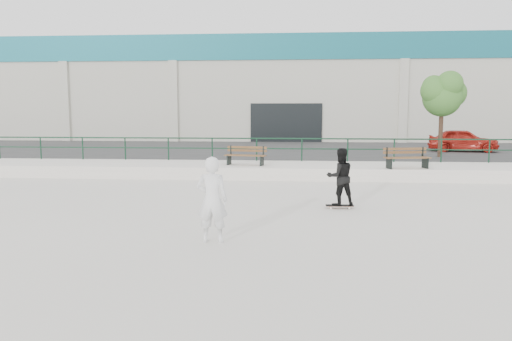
# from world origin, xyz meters

# --- Properties ---
(ground) EXTENTS (120.00, 120.00, 0.00)m
(ground) POSITION_xyz_m (0.00, 0.00, 0.00)
(ground) COLOR silver
(ground) RESTS_ON ground
(ledge) EXTENTS (30.00, 3.00, 0.50)m
(ledge) POSITION_xyz_m (0.00, 9.50, 0.25)
(ledge) COLOR silver
(ledge) RESTS_ON ground
(parking_strip) EXTENTS (60.00, 14.00, 0.50)m
(parking_strip) POSITION_xyz_m (0.00, 18.00, 0.25)
(parking_strip) COLOR #323232
(parking_strip) RESTS_ON ground
(railing) EXTENTS (28.00, 0.06, 1.03)m
(railing) POSITION_xyz_m (-0.00, 10.80, 1.24)
(railing) COLOR #133623
(railing) RESTS_ON ledge
(commercial_building) EXTENTS (44.20, 16.33, 8.00)m
(commercial_building) POSITION_xyz_m (-0.00, 31.99, 4.58)
(commercial_building) COLOR #B3B0A1
(commercial_building) RESTS_ON ground
(bench_left) EXTENTS (1.75, 0.80, 0.78)m
(bench_left) POSITION_xyz_m (-1.32, 9.11, 0.89)
(bench_left) COLOR #552C1D
(bench_left) RESTS_ON ledge
(bench_right) EXTENTS (1.83, 0.87, 0.81)m
(bench_right) POSITION_xyz_m (5.04, 8.46, 0.90)
(bench_right) COLOR #552C1D
(bench_right) RESTS_ON ledge
(tree) EXTENTS (2.29, 2.04, 4.07)m
(tree) POSITION_xyz_m (7.68, 13.39, 3.55)
(tree) COLOR #452E22
(tree) RESTS_ON parking_strip
(red_car) EXTENTS (3.83, 2.12, 1.23)m
(red_car) POSITION_xyz_m (9.77, 16.67, 1.12)
(red_car) COLOR #AF1E15
(red_car) RESTS_ON parking_strip
(skateboard) EXTENTS (0.79, 0.24, 0.09)m
(skateboard) POSITION_xyz_m (2.01, 2.78, 0.07)
(skateboard) COLOR black
(skateboard) RESTS_ON ground
(standing_skater) EXTENTS (0.91, 0.78, 1.61)m
(standing_skater) POSITION_xyz_m (2.01, 2.78, 0.90)
(standing_skater) COLOR black
(standing_skater) RESTS_ON skateboard
(seated_skater) EXTENTS (0.69, 0.47, 1.82)m
(seated_skater) POSITION_xyz_m (-0.96, -1.10, 0.91)
(seated_skater) COLOR white
(seated_skater) RESTS_ON ground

